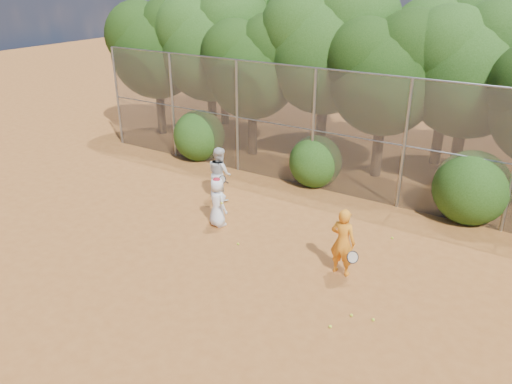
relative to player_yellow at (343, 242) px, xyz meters
The scene contains 22 objects.
ground 2.70m from the player_yellow, 141.93° to the right, with size 80.00×80.00×0.00m, color brown.
fence_back 5.05m from the player_yellow, 115.77° to the left, with size 20.05×0.09×4.03m.
tree_0 13.51m from the player_yellow, 150.59° to the left, with size 4.38×3.81×6.00m.
tree_1 11.82m from the player_yellow, 142.14° to the left, with size 4.64×4.03×6.35m.
tree_2 9.40m from the player_yellow, 135.94° to the left, with size 3.99×3.47×5.47m.
tree_3 9.00m from the player_yellow, 118.56° to the left, with size 4.89×4.26×6.70m.
tree_4 7.41m from the player_yellow, 102.39° to the left, with size 4.19×3.64×5.73m.
tree_5 8.18m from the player_yellow, 82.05° to the left, with size 4.51×3.92×6.17m.
tree_9 14.04m from the player_yellow, 137.06° to the left, with size 4.83×4.20×6.62m.
tree_10 11.33m from the player_yellow, 117.60° to the left, with size 5.15×4.48×7.06m.
tree_11 9.65m from the player_yellow, 89.72° to the left, with size 4.64×4.03×6.35m.
bush_0 9.30m from the player_yellow, 149.50° to the left, with size 2.00×2.00×2.00m, color #1D4010.
bush_1 5.60m from the player_yellow, 122.57° to the left, with size 1.80×1.80×1.80m, color #1D4010.
bush_2 5.13m from the player_yellow, 67.20° to the left, with size 2.20×2.20×2.20m, color #1D4010.
player_yellow is the anchor object (origin of this frame).
player_teen 4.05m from the player_yellow, behind, with size 0.83×0.70×1.48m.
player_white 5.46m from the player_yellow, 158.32° to the left, with size 1.04×0.96×1.72m.
ball_0 2.06m from the player_yellow, 45.59° to the right, with size 0.07×0.07×0.07m, color #C4D626.
ball_1 2.29m from the player_yellow, 72.22° to the right, with size 0.07×0.07×0.07m, color #C4D626.
ball_2 1.89m from the player_yellow, 58.77° to the right, with size 0.07×0.07×0.07m, color #C4D626.
ball_3 2.99m from the player_yellow, behind, with size 0.07×0.07×0.07m, color #C4D626.
ball_4 2.51m from the player_yellow, 77.04° to the left, with size 0.07×0.07×0.07m, color #C4D626.
Camera 1 is at (5.78, -8.27, 6.71)m, focal length 35.00 mm.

